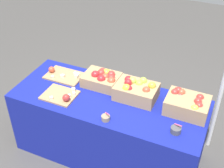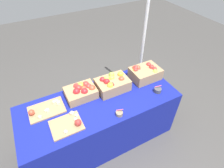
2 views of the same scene
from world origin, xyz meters
name	(u,v)px [view 1 (image 1 of 2)]	position (x,y,z in m)	size (l,w,h in m)	color
ground_plane	(109,151)	(0.00, 0.00, 0.00)	(10.00, 10.00, 0.00)	#474442
table	(109,126)	(0.00, 0.00, 0.37)	(1.90, 0.76, 0.74)	navy
apple_crate_left	(187,104)	(0.72, 0.12, 0.83)	(0.38, 0.28, 0.19)	tan
apple_crate_middle	(136,90)	(0.24, 0.12, 0.83)	(0.40, 0.28, 0.20)	tan
apple_crate_right	(103,79)	(-0.15, 0.18, 0.81)	(0.36, 0.27, 0.16)	tan
cutting_board_front	(61,95)	(-0.43, -0.17, 0.76)	(0.32, 0.27, 0.09)	tan
cutting_board_back	(63,75)	(-0.60, 0.15, 0.76)	(0.39, 0.27, 0.08)	tan
sample_bowl_near	(106,118)	(0.11, -0.29, 0.76)	(0.08, 0.08, 0.09)	gray
sample_bowl_mid	(176,130)	(0.71, -0.19, 0.77)	(0.09, 0.09, 0.10)	#4C4C51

